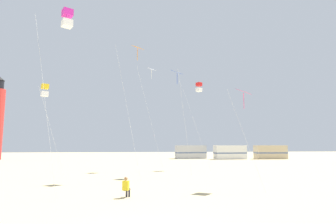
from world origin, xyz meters
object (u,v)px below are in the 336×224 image
(kite_flyer_standing, at_px, (126,187))
(kite_box_magenta, at_px, (67,19))
(kite_diamond_orange, at_px, (137,53))
(rv_van_silver, at_px, (191,152))
(rv_van_tan, at_px, (270,152))
(kite_box_scarlet, at_px, (199,87))
(kite_diamond_rainbow, at_px, (244,95))
(rv_van_white, at_px, (230,152))
(kite_box_gold, at_px, (45,90))
(kite_diamond_white, at_px, (151,74))
(kite_diamond_blue, at_px, (178,77))

(kite_flyer_standing, xyz_separation_m, kite_box_magenta, (-3.99, 1.35, 10.34))
(kite_diamond_orange, height_order, rv_van_silver, kite_diamond_orange)
(rv_van_tan, bearing_deg, rv_van_silver, 169.13)
(kite_flyer_standing, bearing_deg, kite_box_scarlet, -96.06)
(kite_diamond_rainbow, xyz_separation_m, rv_van_silver, (4.13, 39.56, -4.99))
(kite_box_magenta, xyz_separation_m, rv_van_tan, (32.17, 36.84, -9.56))
(rv_van_silver, relative_size, rv_van_white, 1.00)
(kite_flyer_standing, relative_size, kite_box_gold, 0.13)
(kite_diamond_orange, xyz_separation_m, rv_van_silver, (11.55, 33.97, -9.62))
(kite_diamond_white, bearing_deg, kite_box_scarlet, 8.11)
(kite_box_scarlet, bearing_deg, rv_van_silver, 81.31)
(kite_diamond_white, relative_size, rv_van_tan, 1.89)
(kite_box_gold, bearing_deg, rv_van_white, 45.35)
(kite_flyer_standing, bearing_deg, rv_van_silver, -86.23)
(rv_van_tan, bearing_deg, rv_van_white, -179.70)
(kite_diamond_white, bearing_deg, kite_box_magenta, -112.75)
(kite_diamond_rainbow, distance_m, kite_diamond_orange, 10.38)
(kite_diamond_blue, height_order, rv_van_white, kite_diamond_blue)
(kite_diamond_blue, xyz_separation_m, kite_box_magenta, (-8.47, -8.84, 1.29))
(kite_diamond_orange, bearing_deg, kite_box_gold, 162.14)
(rv_van_silver, height_order, rv_van_white, same)
(kite_flyer_standing, bearing_deg, kite_diamond_blue, -93.92)
(kite_box_gold, bearing_deg, rv_van_silver, 57.27)
(kite_diamond_blue, distance_m, rv_van_tan, 37.60)
(kite_diamond_rainbow, height_order, rv_van_white, kite_diamond_rainbow)
(rv_van_white, bearing_deg, kite_diamond_rainbow, -111.42)
(kite_box_magenta, relative_size, kite_box_gold, 1.34)
(kite_box_gold, relative_size, rv_van_white, 1.31)
(rv_van_white, bearing_deg, kite_box_magenta, -126.08)
(kite_flyer_standing, distance_m, rv_van_silver, 43.23)
(kite_diamond_white, relative_size, kite_box_magenta, 1.06)
(kite_box_gold, bearing_deg, kite_flyer_standing, -51.87)
(rv_van_silver, distance_m, rv_van_tan, 16.55)
(kite_diamond_rainbow, relative_size, rv_van_tan, 1.05)
(kite_box_scarlet, distance_m, kite_box_gold, 17.72)
(rv_van_silver, bearing_deg, kite_diamond_rainbow, -99.04)
(kite_flyer_standing, bearing_deg, kite_diamond_orange, -73.36)
(kite_box_magenta, xyz_separation_m, rv_van_silver, (15.96, 40.19, -9.56))
(kite_flyer_standing, bearing_deg, rv_van_white, -97.17)
(kite_diamond_rainbow, height_order, kite_diamond_white, kite_diamond_white)
(rv_van_tan, bearing_deg, kite_diamond_orange, -131.38)
(kite_flyer_standing, height_order, kite_diamond_orange, kite_diamond_orange)
(kite_diamond_white, distance_m, rv_van_white, 29.92)
(kite_diamond_rainbow, relative_size, kite_diamond_orange, 0.58)
(kite_flyer_standing, xyz_separation_m, kite_box_gold, (-8.09, 10.31, 7.39))
(rv_van_silver, bearing_deg, kite_box_magenta, -114.75)
(kite_diamond_blue, height_order, kite_diamond_orange, kite_diamond_orange)
(kite_flyer_standing, distance_m, rv_van_white, 42.96)
(rv_van_tan, bearing_deg, kite_box_gold, -141.65)
(kite_box_magenta, distance_m, kite_box_gold, 10.29)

